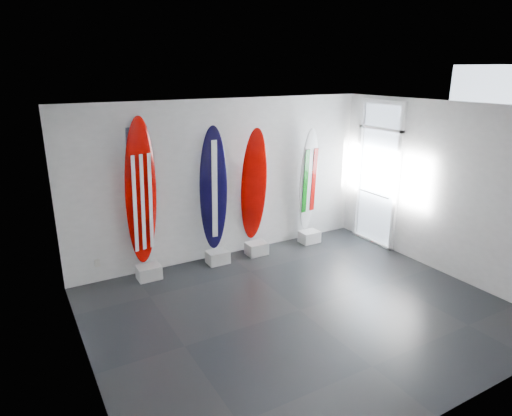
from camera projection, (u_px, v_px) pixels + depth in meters
floor at (300, 310)px, 6.72m from camera, size 6.00×6.00×0.00m
ceiling at (306, 108)px, 5.83m from camera, size 6.00×6.00×0.00m
wall_back at (225, 180)px, 8.34m from camera, size 6.00×0.00×6.00m
wall_front at (457, 289)px, 4.21m from camera, size 6.00×0.00×6.00m
wall_left at (79, 260)px, 4.85m from camera, size 0.00×5.00×5.00m
wall_right at (444, 189)px, 7.70m from camera, size 0.00×5.00×5.00m
display_block_usa at (149, 272)px, 7.70m from camera, size 0.40×0.30×0.24m
surfboard_usa at (141, 193)px, 7.37m from camera, size 0.63×0.39×2.57m
display_block_navy at (218, 257)px, 8.33m from camera, size 0.40×0.30×0.24m
surfboard_navy at (214, 190)px, 8.03m from camera, size 0.55×0.25×2.34m
display_block_swiss at (257, 248)px, 8.73m from camera, size 0.40×0.30×0.24m
surfboard_swiss at (254, 186)px, 8.44m from camera, size 0.58×0.51×2.27m
display_block_italy at (309, 237)px, 9.34m from camera, size 0.40×0.30×0.24m
surfboard_italy at (309, 180)px, 9.06m from camera, size 0.51×0.26×2.16m
wall_outlet at (97, 263)px, 7.51m from camera, size 0.09×0.02×0.13m
glass_door at (378, 176)px, 8.99m from camera, size 0.12×1.16×2.85m
balcony at (418, 209)px, 9.90m from camera, size 2.80×2.20×1.20m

